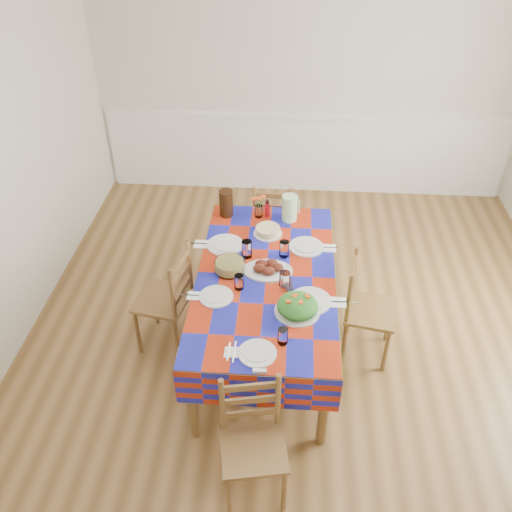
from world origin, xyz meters
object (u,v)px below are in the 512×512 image
at_px(meat_platter, 268,268).
at_px(chair_far, 273,221).
at_px(tea_pitcher, 226,203).
at_px(chair_right, 365,310).
at_px(chair_left, 168,300).
at_px(chair_near, 253,443).
at_px(green_pitcher, 289,208).
at_px(dining_table, 266,283).

distance_m(meat_platter, chair_far, 1.19).
height_order(tea_pitcher, chair_right, tea_pitcher).
bearing_deg(tea_pitcher, chair_right, -34.47).
bearing_deg(chair_far, tea_pitcher, 48.91).
bearing_deg(meat_platter, chair_left, -176.29).
relative_size(chair_near, chair_right, 0.98).
distance_m(meat_platter, green_pitcher, 0.73).
distance_m(chair_far, chair_right, 1.39).
bearing_deg(chair_right, green_pitcher, 49.36).
bearing_deg(tea_pitcher, meat_platter, -62.37).
distance_m(green_pitcher, tea_pitcher, 0.53).
height_order(chair_near, chair_left, chair_left).
bearing_deg(tea_pitcher, chair_left, -115.11).
bearing_deg(green_pitcher, chair_far, 109.15).
bearing_deg(chair_left, chair_near, 42.90).
bearing_deg(chair_near, tea_pitcher, 89.96).
xyz_separation_m(meat_platter, tea_pitcher, (-0.39, 0.74, 0.09)).
xyz_separation_m(chair_left, chair_right, (1.50, 0.01, -0.02)).
distance_m(green_pitcher, chair_near, 1.98).
relative_size(tea_pitcher, chair_left, 0.26).
bearing_deg(green_pitcher, dining_table, -101.22).
height_order(meat_platter, chair_near, chair_near).
distance_m(meat_platter, chair_right, 0.81).
distance_m(dining_table, chair_far, 1.20).
bearing_deg(chair_left, tea_pitcher, 165.58).
bearing_deg(chair_left, meat_platter, 104.40).
bearing_deg(chair_left, dining_table, 101.28).
relative_size(dining_table, green_pitcher, 8.49).
relative_size(dining_table, chair_left, 2.07).
distance_m(green_pitcher, chair_left, 1.24).
distance_m(tea_pitcher, chair_near, 2.04).
bearing_deg(tea_pitcher, chair_near, -79.31).
bearing_deg(chair_left, chair_right, 101.26).
bearing_deg(dining_table, tea_pitcher, 115.83).
relative_size(chair_far, chair_left, 0.93).
bearing_deg(dining_table, chair_near, -90.36).
bearing_deg(green_pitcher, meat_platter, -101.14).
relative_size(chair_near, chair_left, 0.95).
xyz_separation_m(dining_table, chair_far, (-0.00, 1.18, -0.23)).
bearing_deg(chair_left, chair_far, 158.60).
bearing_deg(chair_near, chair_right, 46.83).
bearing_deg(dining_table, chair_left, -179.41).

